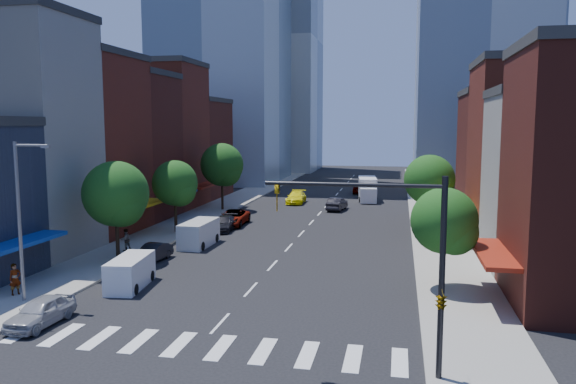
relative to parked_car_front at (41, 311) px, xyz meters
name	(u,v)px	position (x,y,z in m)	size (l,w,h in m)	color
ground	(220,323)	(8.81, 2.00, -0.71)	(220.00, 220.00, 0.00)	black
sidewalk_left	(225,205)	(-3.69, 42.00, -0.64)	(5.00, 120.00, 0.15)	gray
sidewalk_right	(431,211)	(21.31, 42.00, -0.64)	(5.00, 120.00, 0.15)	gray
crosswalk	(200,346)	(8.81, -1.00, -0.71)	(19.00, 3.00, 0.01)	silver
bldg_left_1	(7,138)	(-12.19, 14.00, 8.29)	(12.00, 8.00, 18.00)	#BAB6AC
bldg_left_2	(71,147)	(-12.19, 22.50, 7.29)	(12.00, 9.00, 16.00)	maroon
bldg_left_3	(116,148)	(-12.19, 31.00, 6.79)	(12.00, 8.00, 15.00)	#4E1B13
bldg_left_4	(151,137)	(-12.19, 39.50, 7.79)	(12.00, 9.00, 17.00)	maroon
bldg_left_5	(181,150)	(-12.19, 49.00, 5.79)	(12.00, 10.00, 13.00)	#4E1B13
bldg_right_2	(548,155)	(29.81, 26.00, 6.79)	(12.00, 10.00, 15.00)	maroon
bldg_right_3	(522,160)	(29.81, 36.00, 5.79)	(12.00, 10.00, 13.00)	#4E1B13
tower_far_w	(276,41)	(-9.19, 97.00, 27.29)	(18.00, 18.00, 56.00)	#9EA5AD
traffic_signal	(427,278)	(18.76, -2.50, 3.45)	(7.24, 2.24, 8.00)	black
streetlight	(22,211)	(-2.99, 3.00, 4.56)	(2.25, 0.25, 9.00)	slate
tree_left_near	(117,196)	(-2.54, 12.92, 4.15)	(4.80, 4.80, 7.30)	black
tree_left_mid	(176,185)	(-2.54, 23.92, 3.81)	(4.20, 4.20, 6.65)	black
tree_left_far	(223,166)	(-2.54, 37.92, 4.49)	(5.00, 5.00, 7.75)	black
tree_right_near	(447,224)	(20.46, 9.92, 3.48)	(4.00, 4.00, 6.20)	black
tree_right_far	(431,182)	(20.46, 27.92, 4.15)	(4.60, 4.60, 7.20)	black
parked_car_front	(41,311)	(0.00, 0.00, 0.00)	(1.68, 4.18, 1.42)	#A2A3A7
parked_car_second	(153,253)	(-0.16, 13.48, -0.06)	(1.37, 3.93, 1.29)	black
parked_car_third	(233,218)	(1.31, 28.91, 0.06)	(2.56, 5.55, 1.54)	#999999
parked_car_rear	(224,223)	(1.31, 26.08, -0.03)	(1.91, 4.71, 1.37)	black
cargo_van_near	(130,273)	(1.33, 6.95, 0.24)	(2.33, 4.68, 1.91)	white
cargo_van_far	(198,234)	(1.31, 19.15, 0.33)	(2.10, 4.96, 2.10)	silver
taxi	(296,197)	(4.71, 45.63, 0.05)	(2.13, 5.25, 1.52)	#FFF30D
traffic_car_oncoming	(337,204)	(10.48, 40.86, 0.04)	(1.59, 4.57, 1.51)	black
traffic_car_far	(359,188)	(11.91, 57.62, 0.09)	(1.90, 4.71, 1.61)	#999999
box_truck	(367,190)	(13.50, 50.18, 0.71)	(2.91, 7.66, 3.01)	white
pedestrian_near	(15,279)	(-4.35, 3.86, 0.37)	(0.68, 0.45, 1.87)	#999999
pedestrian_far	(126,240)	(-3.52, 15.81, 0.31)	(0.84, 0.66, 1.74)	#999999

